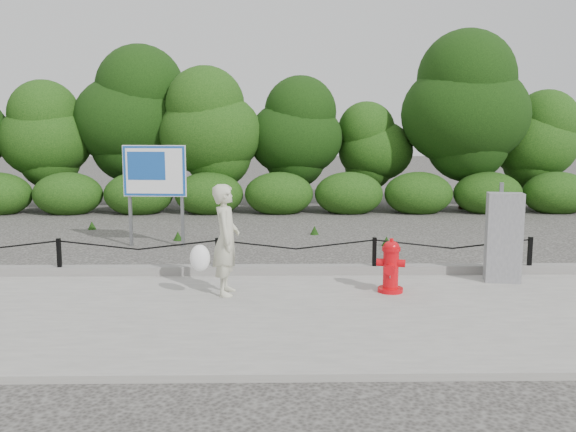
% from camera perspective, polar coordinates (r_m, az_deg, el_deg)
% --- Properties ---
extents(ground, '(90.00, 90.00, 0.00)m').
position_cam_1_polar(ground, '(9.84, -6.58, -5.96)').
color(ground, '#2D2B28').
rests_on(ground, ground).
extents(sidewalk, '(14.00, 4.00, 0.08)m').
position_cam_1_polar(sidewalk, '(7.91, -8.00, -9.19)').
color(sidewalk, gray).
rests_on(sidewalk, ground).
extents(curb, '(14.00, 0.22, 0.14)m').
position_cam_1_polar(curb, '(9.85, -6.57, -5.04)').
color(curb, slate).
rests_on(curb, sidewalk).
extents(chain_barrier, '(10.06, 0.06, 0.60)m').
position_cam_1_polar(chain_barrier, '(9.74, -6.63, -3.35)').
color(chain_barrier, black).
rests_on(chain_barrier, sidewalk).
extents(treeline, '(20.13, 3.97, 5.13)m').
position_cam_1_polar(treeline, '(18.42, -3.60, 8.77)').
color(treeline, black).
rests_on(treeline, ground).
extents(fire_hydrant, '(0.44, 0.45, 0.77)m').
position_cam_1_polar(fire_hydrant, '(8.80, 9.59, -4.69)').
color(fire_hydrant, red).
rests_on(fire_hydrant, sidewalk).
extents(pedestrian, '(0.68, 0.57, 1.56)m').
position_cam_1_polar(pedestrian, '(8.53, -5.96, -2.33)').
color(pedestrian, beige).
rests_on(pedestrian, sidewalk).
extents(utility_cabinet, '(0.56, 0.41, 1.50)m').
position_cam_1_polar(utility_cabinet, '(9.79, 19.52, -1.90)').
color(utility_cabinet, gray).
rests_on(utility_cabinet, sidewalk).
extents(advertising_sign, '(1.29, 0.22, 2.07)m').
position_cam_1_polar(advertising_sign, '(12.60, -12.39, 3.72)').
color(advertising_sign, slate).
rests_on(advertising_sign, ground).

